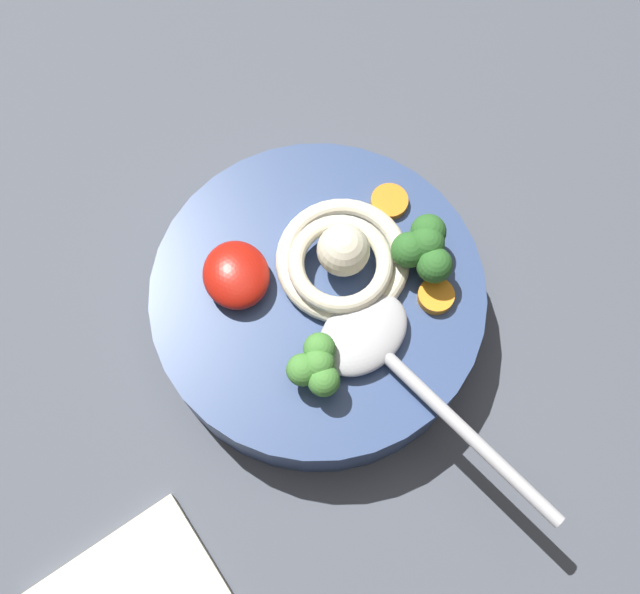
% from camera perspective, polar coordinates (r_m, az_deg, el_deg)
% --- Properties ---
extents(table_slab, '(1.28, 1.28, 0.03)m').
position_cam_1_polar(table_slab, '(0.54, 0.57, -1.70)').
color(table_slab, '#474C56').
rests_on(table_slab, ground).
extents(soup_bowl, '(0.21, 0.21, 0.05)m').
position_cam_1_polar(soup_bowl, '(0.50, -0.00, -0.90)').
color(soup_bowl, '#334775').
rests_on(soup_bowl, table_slab).
extents(noodle_pile, '(0.09, 0.09, 0.04)m').
position_cam_1_polar(noodle_pile, '(0.47, 1.63, 2.81)').
color(noodle_pile, beige).
rests_on(noodle_pile, soup_bowl).
extents(soup_spoon, '(0.17, 0.11, 0.02)m').
position_cam_1_polar(soup_spoon, '(0.46, 4.39, -3.86)').
color(soup_spoon, '#B7B7BC').
rests_on(soup_spoon, soup_bowl).
extents(chili_sauce_dollop, '(0.04, 0.04, 0.02)m').
position_cam_1_polar(chili_sauce_dollop, '(0.47, -6.13, 1.61)').
color(chili_sauce_dollop, '#B2190F').
rests_on(chili_sauce_dollop, soup_bowl).
extents(broccoli_floret_beside_noodles, '(0.04, 0.03, 0.03)m').
position_cam_1_polar(broccoli_floret_beside_noodles, '(0.44, -0.28, -5.04)').
color(broccoli_floret_beside_noodles, '#7A9E60').
rests_on(broccoli_floret_beside_noodles, soup_bowl).
extents(broccoli_floret_beside_chili, '(0.04, 0.04, 0.03)m').
position_cam_1_polar(broccoli_floret_beside_chili, '(0.47, 7.69, 3.42)').
color(broccoli_floret_beside_chili, '#7A9E60').
rests_on(broccoli_floret_beside_chili, soup_bowl).
extents(carrot_slice_far, '(0.02, 0.02, 0.01)m').
position_cam_1_polar(carrot_slice_far, '(0.50, 5.08, 6.94)').
color(carrot_slice_far, orange).
rests_on(carrot_slice_far, soup_bowl).
extents(carrot_slice_rear, '(0.02, 0.02, 0.01)m').
position_cam_1_polar(carrot_slice_rear, '(0.48, 8.44, 0.07)').
color(carrot_slice_rear, orange).
rests_on(carrot_slice_rear, soup_bowl).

